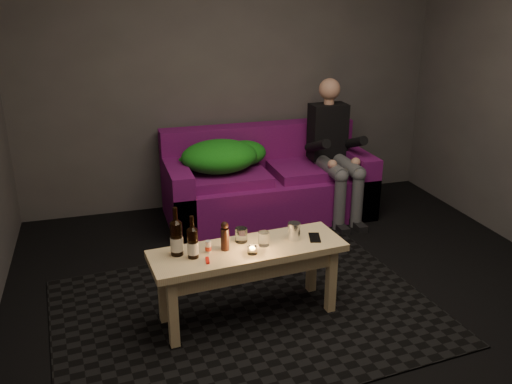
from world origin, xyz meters
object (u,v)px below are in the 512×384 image
coffee_table (248,260)px  person (334,147)px  beer_bottle_b (193,242)px  steel_cup (294,231)px  sofa (267,185)px  beer_bottle_a (176,238)px

coffee_table → person: bearing=50.0°
beer_bottle_b → steel_cup: (0.66, 0.07, -0.04)m
beer_bottle_b → steel_cup: beer_bottle_b is taller
sofa → beer_bottle_b: bearing=-120.9°
person → beer_bottle_b: (-1.58, -1.49, -0.05)m
beer_bottle_b → person: bearing=43.4°
coffee_table → beer_bottle_b: 0.40m
sofa → beer_bottle_a: bearing=-124.1°
beer_bottle_b → steel_cup: bearing=5.7°
sofa → beer_bottle_b: (-0.98, -1.65, 0.31)m
person → steel_cup: bearing=-122.7°
coffee_table → steel_cup: bearing=6.3°
sofa → coffee_table: (-0.64, -1.61, 0.12)m
sofa → beer_bottle_b: size_ratio=7.00×
coffee_table → beer_bottle_a: bearing=175.7°
sofa → beer_bottle_b: sofa is taller
sofa → person: (0.59, -0.15, 0.35)m
beer_bottle_a → steel_cup: (0.75, 0.00, -0.06)m
steel_cup → beer_bottle_a: bearing=-179.8°
coffee_table → beer_bottle_b: (-0.35, -0.03, 0.19)m
sofa → coffee_table: bearing=-111.5°
person → coffee_table: person is taller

